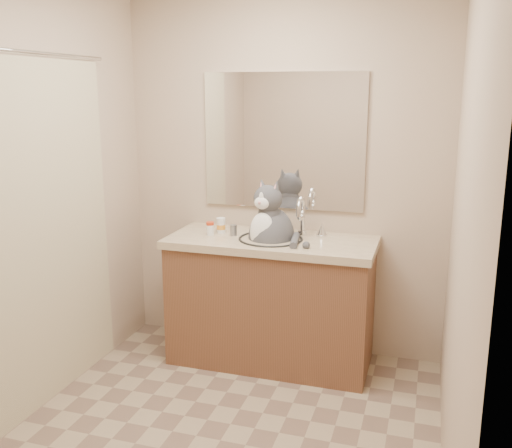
% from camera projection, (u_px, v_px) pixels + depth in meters
% --- Properties ---
extents(room, '(2.22, 2.52, 2.42)m').
position_uv_depth(room, '(217.00, 216.00, 2.70)').
color(room, '#9C886C').
rests_on(room, ground).
extents(vanity, '(1.34, 0.59, 1.12)m').
position_uv_depth(vanity, '(271.00, 298.00, 3.77)').
color(vanity, brown).
rests_on(vanity, ground).
extents(mirror, '(1.10, 0.02, 0.90)m').
position_uv_depth(mirror, '(283.00, 141.00, 3.79)').
color(mirror, white).
rests_on(mirror, room).
extents(shower_curtain, '(0.02, 1.30, 1.93)m').
position_uv_depth(shower_curtain, '(46.00, 230.00, 3.13)').
color(shower_curtain, beige).
rests_on(shower_curtain, ground).
extents(cat, '(0.41, 0.43, 0.60)m').
position_uv_depth(cat, '(271.00, 233.00, 3.67)').
color(cat, '#4A4A4F').
rests_on(cat, vanity).
extents(pill_bottle_redcap, '(0.07, 0.07, 0.09)m').
position_uv_depth(pill_bottle_redcap, '(210.00, 228.00, 3.75)').
color(pill_bottle_redcap, white).
rests_on(pill_bottle_redcap, vanity).
extents(pill_bottle_orange, '(0.06, 0.06, 0.10)m').
position_uv_depth(pill_bottle_orange, '(221.00, 226.00, 3.81)').
color(pill_bottle_orange, white).
rests_on(pill_bottle_orange, vanity).
extents(grey_canister, '(0.05, 0.05, 0.07)m').
position_uv_depth(grey_canister, '(233.00, 230.00, 3.74)').
color(grey_canister, slate).
rests_on(grey_canister, vanity).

